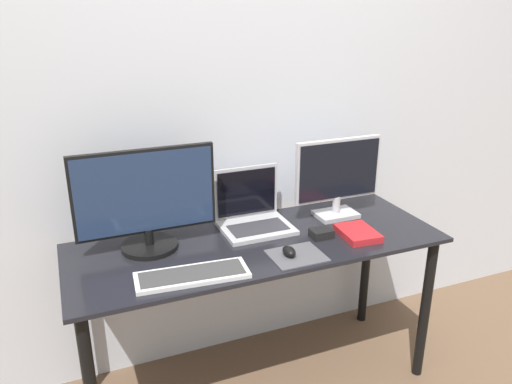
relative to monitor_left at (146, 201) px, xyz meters
The scene contains 10 objects.
wall_back 0.59m from the monitor_left, 29.54° to the left, with size 7.00×0.05×2.50m.
desk 0.55m from the monitor_left, 14.14° to the right, with size 1.58×0.59×0.74m.
monitor_left is the anchor object (origin of this frame).
monitor_right 0.88m from the monitor_left, ahead, with size 0.43×0.14×0.38m.
laptop 0.50m from the monitor_left, ahead, with size 0.31×0.25×0.26m.
keyboard 0.37m from the monitor_left, 71.54° to the right, with size 0.43×0.18×0.02m.
mousepad 0.64m from the monitor_left, 29.05° to the right, with size 0.21×0.18×0.00m.
mouse 0.60m from the monitor_left, 29.86° to the right, with size 0.05×0.07×0.04m.
book 0.91m from the monitor_left, 14.92° to the right, with size 0.16×0.20×0.03m.
power_brick 0.75m from the monitor_left, 14.21° to the right, with size 0.09×0.07×0.04m.
Camera 1 is at (-0.73, -1.47, 1.67)m, focal length 35.00 mm.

